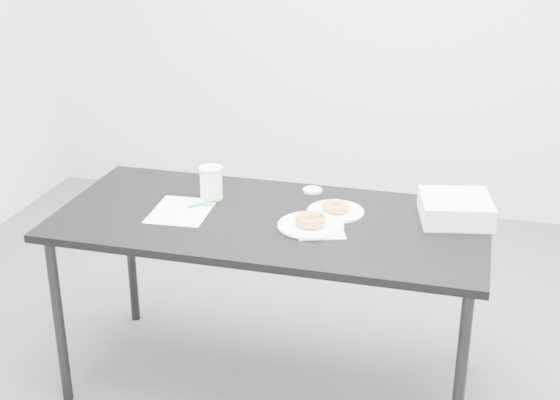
% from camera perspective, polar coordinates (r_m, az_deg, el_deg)
% --- Properties ---
extents(floor, '(4.00, 4.00, 0.00)m').
position_cam_1_polar(floor, '(3.44, -1.34, -12.73)').
color(floor, '#49494E').
rests_on(floor, ground).
extents(table, '(1.68, 0.80, 0.76)m').
position_cam_1_polar(table, '(3.05, -0.73, -2.29)').
color(table, black).
rests_on(table, floor).
extents(scorecard, '(0.24, 0.29, 0.00)m').
position_cam_1_polar(scorecard, '(3.11, -7.24, -0.80)').
color(scorecard, white).
rests_on(scorecard, table).
extents(logo_patch, '(0.05, 0.05, 0.00)m').
position_cam_1_polar(logo_patch, '(3.16, -5.29, -0.29)').
color(logo_patch, green).
rests_on(logo_patch, scorecard).
extents(pen, '(0.10, 0.10, 0.01)m').
position_cam_1_polar(pen, '(3.16, -5.70, -0.27)').
color(pen, '#0C8743').
rests_on(pen, scorecard).
extents(napkin, '(0.22, 0.22, 0.00)m').
position_cam_1_polar(napkin, '(2.92, 2.93, -2.20)').
color(napkin, white).
rests_on(napkin, table).
extents(plate_near, '(0.25, 0.25, 0.01)m').
position_cam_1_polar(plate_near, '(2.94, 2.26, -1.87)').
color(plate_near, white).
rests_on(plate_near, napkin).
extents(donut_near, '(0.14, 0.14, 0.04)m').
position_cam_1_polar(donut_near, '(2.94, 2.26, -1.46)').
color(donut_near, '#CC7C40').
rests_on(donut_near, plate_near).
extents(plate_far, '(0.23, 0.23, 0.01)m').
position_cam_1_polar(plate_far, '(3.08, 4.07, -0.84)').
color(plate_far, white).
rests_on(plate_far, table).
extents(donut_far, '(0.11, 0.11, 0.04)m').
position_cam_1_polar(donut_far, '(3.07, 4.08, -0.49)').
color(donut_far, '#CC7C40').
rests_on(donut_far, plate_far).
extents(coffee_cup, '(0.09, 0.09, 0.14)m').
position_cam_1_polar(coffee_cup, '(3.20, -5.06, 1.27)').
color(coffee_cup, white).
rests_on(coffee_cup, table).
extents(cup_lid, '(0.08, 0.08, 0.01)m').
position_cam_1_polar(cup_lid, '(3.28, 2.40, 0.72)').
color(cup_lid, silver).
rests_on(cup_lid, table).
extents(bakery_box, '(0.31, 0.31, 0.09)m').
position_cam_1_polar(bakery_box, '(3.07, 12.71, -0.62)').
color(bakery_box, white).
rests_on(bakery_box, table).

